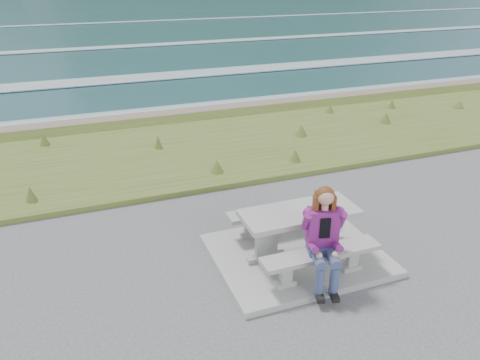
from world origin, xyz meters
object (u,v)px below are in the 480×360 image
object	(u,v)px
picnic_table	(299,220)
bench_landward	(321,257)
bench_seaward	(279,213)
seated_woman	(324,252)

from	to	relation	value
picnic_table	bench_landward	world-z (taller)	picnic_table
bench_seaward	picnic_table	bearing A→B (deg)	-90.00
bench_landward	picnic_table	bearing A→B (deg)	90.00
bench_landward	bench_seaward	world-z (taller)	same
picnic_table	seated_woman	xyz separation A→B (m)	(-0.05, -0.83, -0.05)
picnic_table	bench_seaward	bearing A→B (deg)	90.00
bench_seaward	seated_woman	xyz separation A→B (m)	(-0.05, -1.53, 0.19)
picnic_table	bench_seaward	world-z (taller)	picnic_table
picnic_table	seated_woman	bearing A→B (deg)	-93.21
bench_seaward	seated_woman	size ratio (longest dim) A/B	1.24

